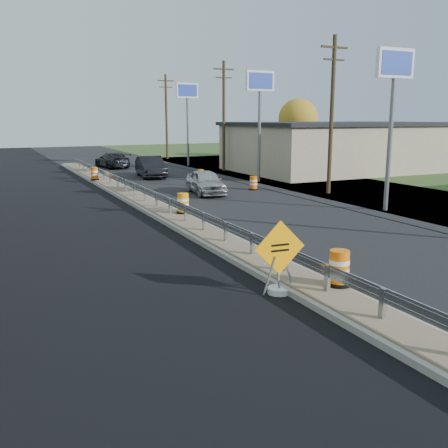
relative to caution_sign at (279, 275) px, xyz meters
name	(u,v)px	position (x,y,z in m)	size (l,w,h in m)	color
ground	(226,247)	(0.90, 5.10, -0.51)	(140.00, 140.00, 0.00)	black
milled_overlay	(61,211)	(-3.50, 15.10, -0.51)	(7.20, 120.00, 0.01)	black
median	(157,209)	(0.90, 13.10, -0.40)	(1.60, 55.00, 0.23)	gray
guardrail	(150,194)	(0.90, 14.10, 0.22)	(0.10, 46.15, 0.72)	silver
retail_building_near	(339,146)	(21.89, 25.10, 1.65)	(18.50, 12.50, 4.27)	tan
pylon_sign_south	(394,79)	(11.40, 8.10, 5.96)	(2.20, 0.30, 7.90)	slate
pylon_sign_mid	(260,91)	(11.40, 21.10, 5.96)	(2.20, 0.30, 7.90)	slate
pylon_sign_north	(187,98)	(11.40, 35.10, 5.96)	(2.20, 0.30, 7.90)	slate
utility_pole_smid	(332,113)	(12.40, 14.10, 4.42)	(1.90, 0.26, 9.40)	#473523
utility_pole_nmid	(224,114)	(12.40, 29.10, 4.42)	(1.90, 0.26, 9.40)	#473523
utility_pole_north	(166,115)	(12.40, 44.10, 4.42)	(1.90, 0.26, 9.40)	#473523
tree_far_yellow	(298,119)	(26.90, 39.10, 4.03)	(4.62, 4.62, 6.86)	#473523
caution_sign	(279,275)	(0.00, 0.00, 0.00)	(1.46, 0.61, 2.01)	white
barrel_median_near	(339,269)	(1.45, -0.67, 0.18)	(0.66, 0.66, 0.97)	black
barrel_median_mid	(183,204)	(1.45, 10.81, 0.17)	(0.65, 0.65, 0.95)	black
barrel_median_far	(94,174)	(0.35, 25.67, 0.15)	(0.62, 0.62, 0.91)	black
barrel_shoulder_near	(253,183)	(9.04, 17.65, -0.09)	(0.61, 0.61, 0.89)	black
barrel_shoulder_mid	(201,175)	(7.90, 23.76, -0.12)	(0.56, 0.56, 0.82)	black
car_silver	(206,182)	(5.50, 17.38, 0.23)	(1.75, 4.35, 1.48)	#B9B9BE
car_dark_mid	(151,167)	(5.15, 27.46, 0.32)	(1.77, 5.07, 1.67)	black
car_dark_far	(112,160)	(4.19, 36.35, 0.22)	(2.05, 5.05, 1.47)	black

